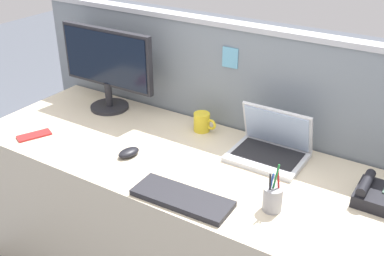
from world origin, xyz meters
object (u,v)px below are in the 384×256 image
Objects in this scene: pen_cup at (273,198)px; coffee_mug at (202,122)px; computer_mouse_right_hand at (129,152)px; cell_phone_red_case at (34,135)px; desktop_monitor at (107,63)px; desk_phone at (381,196)px; keyboard_main at (182,198)px; laptop at (271,145)px.

pen_cup is 1.63× the size of coffee_mug.
cell_phone_red_case is (-0.48, -0.09, -0.01)m from computer_mouse_right_hand.
desktop_monitor is 0.56m from computer_mouse_right_hand.
computer_mouse_right_hand is (-0.98, -0.22, -0.01)m from desk_phone.
keyboard_main is 0.85m from cell_phone_red_case.
laptop is at bearing 71.31° from keyboard_main.
computer_mouse_right_hand is at bearing 178.21° from pen_cup.
desk_phone is 1.49m from cell_phone_red_case.
coffee_mug reaches higher than keyboard_main.
desk_phone is (1.37, -0.11, -0.21)m from desktop_monitor.
coffee_mug is at bearing 81.16° from computer_mouse_right_hand.
desk_phone is 0.40m from pen_cup.
computer_mouse_right_hand is (0.39, -0.33, -0.22)m from desktop_monitor.
desktop_monitor is at bearing 102.94° from cell_phone_red_case.
laptop is 1.65× the size of pen_cup.
desktop_monitor is 1.13m from pen_cup.
desk_phone is 1.64× the size of coffee_mug.
laptop reaches higher than computer_mouse_right_hand.
pen_cup is 1.14m from cell_phone_red_case.
coffee_mug reaches higher than computer_mouse_right_hand.
cell_phone_red_case is at bearing -156.10° from computer_mouse_right_hand.
desktop_monitor is at bearing -176.44° from coffee_mug.
computer_mouse_right_hand is 0.67× the size of cell_phone_red_case.
coffee_mug is (-0.36, 0.04, -0.01)m from laptop.
laptop reaches higher than keyboard_main.
keyboard_main is at bearing 21.35° from cell_phone_red_case.
coffee_mug reaches higher than cell_phone_red_case.
keyboard_main is at bearing -66.44° from coffee_mug.
desktop_monitor is 4.71× the size of coffee_mug.
computer_mouse_right_hand is at bearing 156.32° from keyboard_main.
laptop reaches higher than desk_phone.
cell_phone_red_case is (-0.09, -0.43, -0.24)m from desktop_monitor.
keyboard_main is at bearing -106.72° from laptop.
laptop is at bearing 168.43° from desk_phone.
cell_phone_red_case is at bearing -176.30° from pen_cup.
pen_cup reaches higher than desk_phone.
computer_mouse_right_hand is at bearing -147.69° from laptop.
keyboard_main is at bearing -32.27° from desktop_monitor.
keyboard_main is (0.76, -0.48, -0.23)m from desktop_monitor.
keyboard_main is at bearing -157.11° from pen_cup.
keyboard_main is 0.39m from computer_mouse_right_hand.
laptop reaches higher than pen_cup.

